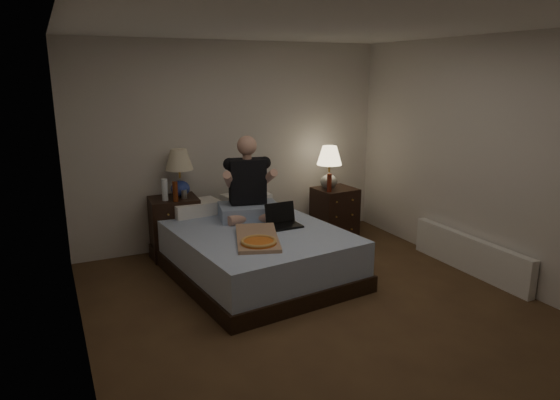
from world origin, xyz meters
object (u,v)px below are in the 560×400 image
nightstand_left (174,227)px  nightstand_right (335,212)px  lamp_left (180,173)px  water_bottle (165,190)px  lamp_right (329,168)px  beer_bottle_right (329,183)px  bed (253,251)px  beer_bottle_left (175,192)px  pizza_box (259,243)px  laptop (285,216)px  soda_can (184,194)px  person (248,178)px  radiator (470,254)px

nightstand_left → nightstand_right: 2.10m
lamp_left → water_bottle: bearing=-151.6°
lamp_right → water_bottle: 2.11m
beer_bottle_right → bed: bearing=-155.4°
beer_bottle_right → beer_bottle_left: bearing=175.9°
lamp_left → water_bottle: size_ratio=2.24×
nightstand_right → water_bottle: bearing=172.8°
lamp_right → pizza_box: 2.07m
nightstand_left → laptop: bearing=-44.1°
lamp_left → nightstand_left: bearing=-169.6°
soda_can → pizza_box: 1.46m
lamp_left → person: 0.85m
bed → lamp_right: bearing=21.5°
nightstand_left → pizza_box: 1.58m
lamp_left → beer_bottle_right: bearing=-10.8°
bed → radiator: size_ratio=1.30×
nightstand_right → laptop: size_ratio=1.93×
nightstand_left → beer_bottle_right: beer_bottle_right is taller
lamp_right → laptop: size_ratio=1.65×
water_bottle → soda_can: water_bottle is taller
bed → lamp_left: size_ratio=3.72×
beer_bottle_left → lamp_left: bearing=61.9°
lamp_right → beer_bottle_right: lamp_right is taller
bed → lamp_left: (-0.53, 0.94, 0.73)m
lamp_left → laptop: (0.85, -1.06, -0.35)m
nightstand_right → beer_bottle_left: size_ratio=2.85×
person → pizza_box: (-0.28, -0.94, -0.42)m
water_bottle → beer_bottle_right: size_ratio=1.09×
nightstand_right → lamp_left: lamp_left is taller
nightstand_right → soda_can: soda_can is taller
beer_bottle_right → soda_can: bearing=172.5°
bed → nightstand_right: size_ratio=3.18×
nightstand_left → lamp_left: bearing=14.1°
laptop → person: bearing=113.7°
lamp_right → nightstand_right: bearing=-7.9°
lamp_right → beer_bottle_right: (-0.08, -0.14, -0.17)m
beer_bottle_right → nightstand_right: bearing=37.2°
bed → lamp_right: size_ratio=3.72×
beer_bottle_right → person: person is taller
lamp_left → soda_can: lamp_left is taller
nightstand_left → beer_bottle_right: size_ratio=3.09×
nightstand_left → beer_bottle_right: bearing=-6.0°
lamp_right → water_bottle: size_ratio=2.24×
soda_can → laptop: size_ratio=0.29×
beer_bottle_left → beer_bottle_right: beer_bottle_left is taller
lamp_left → lamp_right: 1.91m
beer_bottle_left → radiator: beer_bottle_left is taller
nightstand_right → nightstand_left: bearing=170.1°
soda_can → laptop: soda_can is taller
soda_can → beer_bottle_right: bearing=-7.5°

